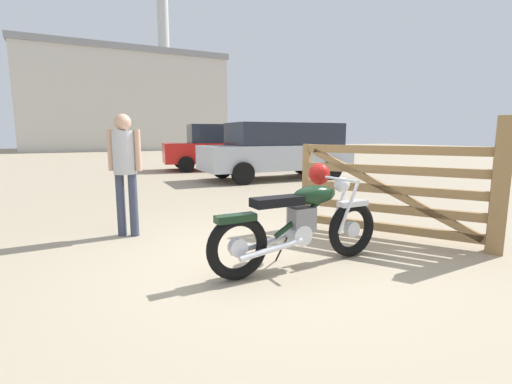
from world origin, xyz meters
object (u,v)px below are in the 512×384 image
(vintage_motorcycle, at_px, (303,220))
(silver_sedan_mid, at_px, (216,146))
(bystander, at_px, (125,162))
(pale_sedan_back, at_px, (279,149))
(timber_gate, at_px, (413,188))

(vintage_motorcycle, xyz_separation_m, silver_sedan_mid, (2.58, 10.77, 0.43))
(bystander, height_order, pale_sedan_back, pale_sedan_back)
(timber_gate, xyz_separation_m, bystander, (-3.33, 1.83, 0.32))
(silver_sedan_mid, height_order, pale_sedan_back, silver_sedan_mid)
(bystander, bearing_deg, pale_sedan_back, -15.59)
(vintage_motorcycle, distance_m, pale_sedan_back, 7.80)
(vintage_motorcycle, xyz_separation_m, bystander, (-1.58, 2.00, 0.53))
(pale_sedan_back, bearing_deg, bystander, 44.66)
(silver_sedan_mid, bearing_deg, pale_sedan_back, 109.39)
(vintage_motorcycle, relative_size, pale_sedan_back, 0.44)
(vintage_motorcycle, bearing_deg, bystander, 124.49)
(timber_gate, bearing_deg, vintage_motorcycle, 60.45)
(vintage_motorcycle, distance_m, silver_sedan_mid, 11.08)
(silver_sedan_mid, bearing_deg, bystander, 71.23)
(timber_gate, distance_m, pale_sedan_back, 7.03)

